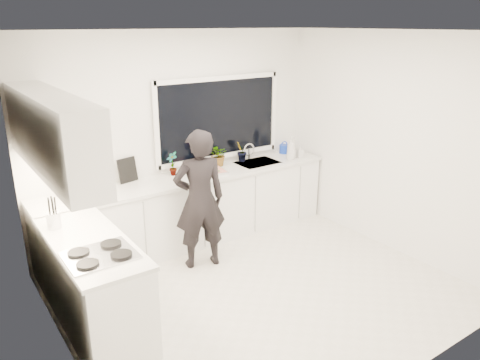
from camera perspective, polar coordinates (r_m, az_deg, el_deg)
floor at (r=5.27m, az=2.39°, el=-13.26°), size 4.00×3.50×0.02m
wall_back at (r=6.13m, az=-7.49°, el=5.08°), size 4.00×0.02×2.70m
wall_left at (r=3.88m, az=-21.75°, el=-4.26°), size 0.02×3.50×2.70m
wall_right at (r=6.09m, az=17.86°, el=4.24°), size 0.02×3.50×2.70m
ceiling at (r=4.47m, az=2.88°, el=17.84°), size 4.00×3.50×0.02m
window at (r=6.35m, az=-2.58°, el=7.55°), size 1.80×0.02×1.00m
base_cabinets_back at (r=6.15m, az=-5.78°, el=-3.74°), size 3.92×0.58×0.88m
base_cabinets_left at (r=4.66m, az=-17.34°, el=-12.35°), size 0.58×1.60×0.88m
countertop_back at (r=5.98m, az=-5.87°, el=0.31°), size 3.94×0.62×0.04m
countertop_left at (r=4.44m, az=-17.91°, el=-7.24°), size 0.62×1.60×0.04m
upper_cabinets at (r=4.44m, az=-21.99°, el=5.30°), size 0.34×2.10×0.70m
sink at (r=6.54m, az=2.13°, el=1.75°), size 0.58×0.42×0.14m
faucet at (r=6.65m, az=1.11°, el=3.48°), size 0.03×0.03×0.22m
stovetop at (r=4.12m, az=-16.72°, el=-8.69°), size 0.56×0.48×0.03m
person at (r=5.42m, az=-4.94°, el=-2.41°), size 0.69×0.54×1.66m
pizza_tray at (r=6.06m, az=-3.98°, el=0.96°), size 0.50×0.39×0.03m
pizza at (r=6.05m, az=-3.98°, el=1.11°), size 0.45×0.35×0.01m
watering_can at (r=7.00m, az=5.39°, el=3.80°), size 0.17×0.17×0.13m
paper_towel_roll at (r=5.51m, az=-20.32°, el=-0.77°), size 0.14×0.14×0.26m
knife_block at (r=5.57m, az=-19.50°, el=-0.67°), size 0.14×0.11×0.22m
utensil_crock at (r=4.77m, az=-21.75°, el=-4.58°), size 0.16×0.16×0.16m
picture_frame_large at (r=5.69m, az=-18.45°, el=0.16°), size 0.22×0.03×0.28m
picture_frame_small at (r=5.84m, az=-13.56°, el=1.19°), size 0.25×0.07×0.30m
herb_plants at (r=6.26m, az=-3.50°, el=2.92°), size 1.23×0.38×0.32m
soap_bottles at (r=6.69m, az=6.45°, el=3.78°), size 0.30×0.17×0.32m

